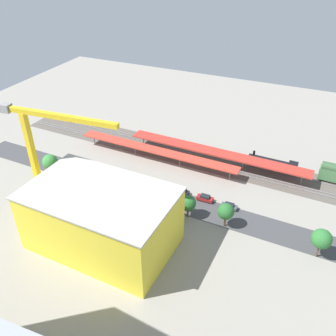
{
  "coord_description": "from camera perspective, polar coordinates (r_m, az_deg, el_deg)",
  "views": [
    {
      "loc": [
        -36.6,
        76.48,
        62.94
      ],
      "look_at": [
        -2.11,
        -0.14,
        8.23
      ],
      "focal_mm": 38.65,
      "sensor_mm": 36.0,
      "label": 1
    }
  ],
  "objects": [
    {
      "name": "ground_plane",
      "position": [
        105.59,
        -1.08,
        -3.52
      ],
      "size": [
        206.59,
        206.59,
        0.0
      ],
      "primitive_type": "plane",
      "color": "gray",
      "rests_on": "ground"
    },
    {
      "name": "rail_bed",
      "position": [
        122.42,
        3.29,
        2.07
      ],
      "size": [
        129.51,
        18.31,
        0.01
      ],
      "primitive_type": "cube",
      "rotation": [
        0.0,
        0.0,
        -0.03
      ],
      "color": "#5B544C",
      "rests_on": "ground"
    },
    {
      "name": "street_asphalt",
      "position": [
        103.62,
        -1.73,
        -4.35
      ],
      "size": [
        129.34,
        13.16,
        0.01
      ],
      "primitive_type": "cube",
      "rotation": [
        0.0,
        0.0,
        -0.03
      ],
      "color": "#424244",
      "rests_on": "ground"
    },
    {
      "name": "track_rails",
      "position": [
        122.33,
        3.29,
        2.14
      ],
      "size": [
        129.06,
        11.88,
        0.12
      ],
      "color": "#9E9EA8",
      "rests_on": "ground"
    },
    {
      "name": "platform_canopy_near",
      "position": [
        116.97,
        -1.79,
        2.77
      ],
      "size": [
        55.23,
        5.94,
        4.17
      ],
      "color": "#C63D2D",
      "rests_on": "ground"
    },
    {
      "name": "platform_canopy_far",
      "position": [
        116.41,
        7.63,
        2.46
      ],
      "size": [
        59.52,
        6.77,
        4.48
      ],
      "color": "#B73328",
      "rests_on": "ground"
    },
    {
      "name": "locomotive",
      "position": [
        118.83,
        16.52,
        0.55
      ],
      "size": [
        16.66,
        3.0,
        4.82
      ],
      "color": "black",
      "rests_on": "ground"
    },
    {
      "name": "parked_car_0",
      "position": [
        100.01,
        9.62,
        -5.97
      ],
      "size": [
        4.41,
        1.76,
        1.58
      ],
      "color": "black",
      "rests_on": "ground"
    },
    {
      "name": "parked_car_1",
      "position": [
        101.75,
        5.85,
        -4.78
      ],
      "size": [
        4.67,
        1.93,
        1.78
      ],
      "color": "black",
      "rests_on": "ground"
    },
    {
      "name": "parked_car_2",
      "position": [
        103.68,
        2.21,
        -3.76
      ],
      "size": [
        4.18,
        1.91,
        1.86
      ],
      "color": "black",
      "rests_on": "ground"
    },
    {
      "name": "parked_car_3",
      "position": [
        106.01,
        -1.5,
        -2.83
      ],
      "size": [
        4.72,
        1.86,
        1.81
      ],
      "color": "black",
      "rests_on": "ground"
    },
    {
      "name": "parked_car_4",
      "position": [
        108.78,
        -4.99,
        -1.93
      ],
      "size": [
        4.25,
        2.01,
        1.73
      ],
      "color": "black",
      "rests_on": "ground"
    },
    {
      "name": "parked_car_5",
      "position": [
        111.36,
        -7.77,
        -1.23
      ],
      "size": [
        4.25,
        2.15,
        1.66
      ],
      "color": "black",
      "rests_on": "ground"
    },
    {
      "name": "parked_car_6",
      "position": [
        114.92,
        -10.78,
        -0.32
      ],
      "size": [
        4.57,
        1.87,
        1.84
      ],
      "color": "black",
      "rests_on": "ground"
    },
    {
      "name": "parked_car_7",
      "position": [
        119.09,
        -13.62,
        0.56
      ],
      "size": [
        4.29,
        2.23,
        1.7
      ],
      "color": "black",
      "rests_on": "ground"
    },
    {
      "name": "construction_building",
      "position": [
        85.89,
        -10.4,
        -7.93
      ],
      "size": [
        33.56,
        21.34,
        14.72
      ],
      "primitive_type": "cube",
      "rotation": [
        0.0,
        0.0,
        -0.03
      ],
      "color": "yellow",
      "rests_on": "ground"
    },
    {
      "name": "construction_roof_slab",
      "position": [
        81.2,
        -10.92,
        -3.89
      ],
      "size": [
        34.18,
        21.95,
        0.4
      ],
      "primitive_type": "cube",
      "rotation": [
        0.0,
        0.0,
        -0.03
      ],
      "color": "#B7B2A8",
      "rests_on": "construction_building"
    },
    {
      "name": "tower_crane",
      "position": [
        93.22,
        -19.22,
        2.46
      ],
      "size": [
        30.24,
        4.49,
        29.66
      ],
      "color": "gray",
      "rests_on": "ground"
    },
    {
      "name": "box_truck_0",
      "position": [
        96.67,
        -1.16,
        -6.31
      ],
      "size": [
        9.68,
        3.59,
        3.26
      ],
      "color": "black",
      "rests_on": "ground"
    },
    {
      "name": "box_truck_1",
      "position": [
        95.56,
        -1.35,
        -6.79
      ],
      "size": [
        9.34,
        2.74,
        3.44
      ],
      "color": "black",
      "rests_on": "ground"
    },
    {
      "name": "street_tree_0",
      "position": [
        93.79,
        3.17,
        -5.56
      ],
      "size": [
        4.2,
        4.2,
        6.61
      ],
      "color": "brown",
      "rests_on": "ground"
    },
    {
      "name": "street_tree_1",
      "position": [
        114.48,
        -18.1,
        0.92
      ],
      "size": [
        4.63,
        4.63,
        7.46
      ],
      "color": "brown",
      "rests_on": "ground"
    },
    {
      "name": "street_tree_2",
      "position": [
        89.27,
        23.06,
        -10.25
      ],
      "size": [
        4.61,
        4.61,
        7.85
      ],
      "color": "brown",
      "rests_on": "ground"
    },
    {
      "name": "street_tree_3",
      "position": [
        91.9,
        9.12,
        -6.8
      ],
      "size": [
        4.2,
        4.2,
        6.79
      ],
      "color": "brown",
      "rests_on": "ground"
    },
    {
      "name": "traffic_light",
      "position": [
        96.31,
        -0.26,
        -4.44
      ],
      "size": [
        0.5,
        0.36,
        6.49
      ],
      "color": "#333333",
      "rests_on": "ground"
    }
  ]
}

